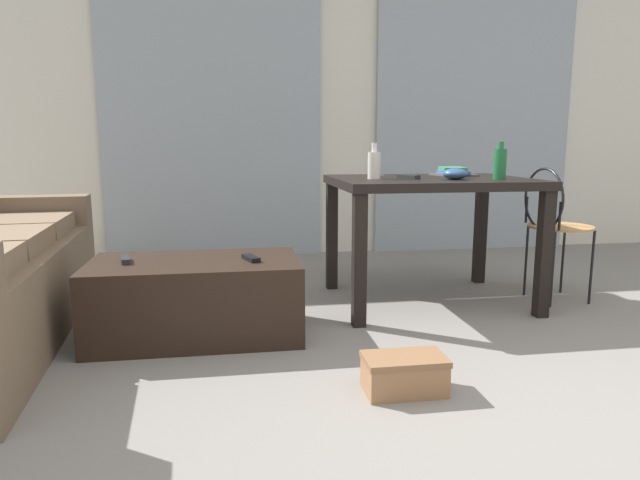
% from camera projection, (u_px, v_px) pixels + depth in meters
% --- Properties ---
extents(ground_plane, '(8.05, 8.05, 0.00)m').
position_uv_depth(ground_plane, '(421.00, 320.00, 3.11)').
color(ground_plane, gray).
extents(wall_back, '(6.10, 0.10, 2.64)m').
position_uv_depth(wall_back, '(347.00, 104.00, 4.91)').
color(wall_back, silver).
rests_on(wall_back, ground).
extents(curtains, '(4.17, 0.03, 2.31)m').
position_uv_depth(curtains, '(348.00, 123.00, 4.85)').
color(curtains, '#99A3AD').
rests_on(curtains, ground).
extents(coffee_table, '(1.04, 0.58, 0.40)m').
position_uv_depth(coffee_table, '(196.00, 298.00, 2.83)').
color(coffee_table, black).
rests_on(coffee_table, ground).
extents(craft_table, '(1.16, 0.91, 0.77)m').
position_uv_depth(craft_table, '(430.00, 195.00, 3.37)').
color(craft_table, black).
rests_on(craft_table, ground).
extents(wire_chair, '(0.39, 0.40, 0.83)m').
position_uv_depth(wire_chair, '(552.00, 217.00, 3.42)').
color(wire_chair, '#B7844C').
rests_on(wire_chair, ground).
extents(bottle_near, '(0.08, 0.08, 0.21)m').
position_uv_depth(bottle_near, '(374.00, 165.00, 3.25)').
color(bottle_near, beige).
rests_on(bottle_near, craft_table).
extents(bottle_far, '(0.07, 0.07, 0.22)m').
position_uv_depth(bottle_far, '(500.00, 163.00, 3.18)').
color(bottle_far, '#195B2D').
rests_on(bottle_far, craft_table).
extents(bowl, '(0.14, 0.14, 0.06)m').
position_uv_depth(bowl, '(455.00, 174.00, 3.20)').
color(bowl, '#2D4C7A').
rests_on(bowl, craft_table).
extents(book_stack, '(0.25, 0.32, 0.06)m').
position_uv_depth(book_stack, '(453.00, 172.00, 3.57)').
color(book_stack, '#4C4C51').
rests_on(book_stack, craft_table).
extents(tv_remote_on_table, '(0.11, 0.15, 0.02)m').
position_uv_depth(tv_remote_on_table, '(408.00, 177.00, 3.26)').
color(tv_remote_on_table, '#232326').
rests_on(tv_remote_on_table, craft_table).
extents(scissors, '(0.11, 0.08, 0.00)m').
position_uv_depth(scissors, '(374.00, 175.00, 3.58)').
color(scissors, '#9EA0A5').
rests_on(scissors, craft_table).
extents(tv_remote_primary, '(0.09, 0.15, 0.02)m').
position_uv_depth(tv_remote_primary, '(251.00, 258.00, 2.79)').
color(tv_remote_primary, black).
rests_on(tv_remote_primary, coffee_table).
extents(tv_remote_secondary, '(0.07, 0.15, 0.03)m').
position_uv_depth(tv_remote_secondary, '(125.00, 260.00, 2.75)').
color(tv_remote_secondary, '#232326').
rests_on(tv_remote_secondary, coffee_table).
extents(shoebox, '(0.32, 0.19, 0.15)m').
position_uv_depth(shoebox, '(404.00, 374.00, 2.20)').
color(shoebox, '#996B47').
rests_on(shoebox, ground).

